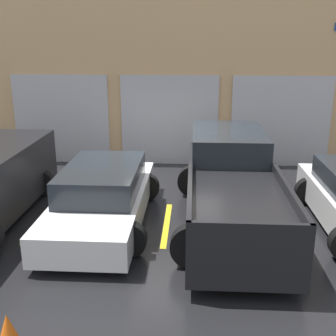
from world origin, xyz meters
name	(u,v)px	position (x,y,z in m)	size (l,w,h in m)	color
ground_plane	(171,197)	(0.00, 0.00, 0.00)	(28.00, 28.00, 0.00)	black
shophouse_building	(176,76)	(-0.01, 3.29, 2.68)	(17.86, 0.68, 5.45)	tan
pickup_truck	(231,185)	(1.36, -1.29, 0.82)	(2.38, 5.51, 1.73)	black
sedan_white	(103,196)	(-1.36, -1.54, 0.59)	(2.18, 4.48, 1.25)	white
parking_stripe_left	(42,221)	(-2.71, -1.58, 0.00)	(0.12, 2.20, 0.01)	gold
parking_stripe_centre	(167,224)	(0.00, -1.58, 0.00)	(0.12, 2.20, 0.01)	gold
parking_stripe_right	(296,227)	(2.71, -1.58, 0.00)	(0.12, 2.20, 0.01)	gold
traffic_cone	(9,335)	(-1.73, -5.49, 0.25)	(0.47, 0.47, 0.55)	black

